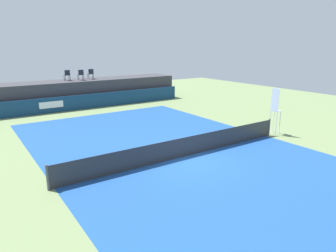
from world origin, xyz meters
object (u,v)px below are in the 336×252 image
object	(u,v)px
spectator_chair_far_left	(67,75)
spectator_chair_left	(81,74)
net_post_near	(48,178)
umpire_chair	(275,108)
spectator_chair_center	(91,73)
net_post_far	(269,127)

from	to	relation	value
spectator_chair_far_left	spectator_chair_left	xyz separation A→B (m)	(1.06, -0.33, 0.00)
net_post_near	umpire_chair	bearing A→B (deg)	-0.06
spectator_chair_center	spectator_chair_left	bearing A→B (deg)	-162.60
spectator_chair_left	net_post_far	xyz separation A→B (m)	(5.89, -15.07, -2.19)
spectator_chair_far_left	spectator_chair_center	xyz separation A→B (m)	(2.06, -0.01, 0.00)
spectator_chair_left	net_post_far	distance (m)	16.33
spectator_chair_left	spectator_chair_far_left	bearing A→B (deg)	162.84
spectator_chair_center	net_post_near	size ratio (longest dim) A/B	0.89
spectator_chair_far_left	spectator_chair_center	distance (m)	2.06
spectator_chair_far_left	spectator_chair_center	size ratio (longest dim) A/B	1.00
spectator_chair_far_left	net_post_near	xyz separation A→B (m)	(-5.45, -15.40, -2.19)
spectator_chair_far_left	umpire_chair	world-z (taller)	spectator_chair_far_left
spectator_chair_center	net_post_near	xyz separation A→B (m)	(-7.52, -15.38, -2.19)
net_post_far	spectator_chair_left	bearing A→B (deg)	111.33
umpire_chair	net_post_near	bearing A→B (deg)	179.94
net_post_near	net_post_far	xyz separation A→B (m)	(12.40, 0.00, 0.00)
spectator_chair_center	net_post_far	bearing A→B (deg)	-72.39
umpire_chair	net_post_near	xyz separation A→B (m)	(-12.79, 0.01, -1.09)
spectator_chair_left	umpire_chair	xyz separation A→B (m)	(6.28, -15.08, -1.11)
spectator_chair_center	umpire_chair	world-z (taller)	spectator_chair_center
net_post_far	spectator_chair_center	bearing A→B (deg)	107.61
spectator_chair_left	net_post_near	distance (m)	16.56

